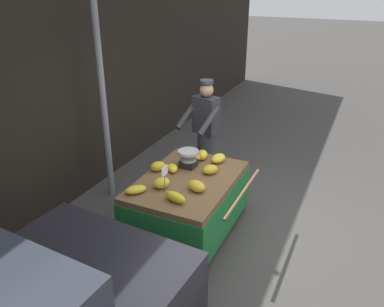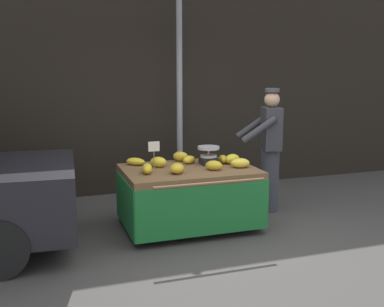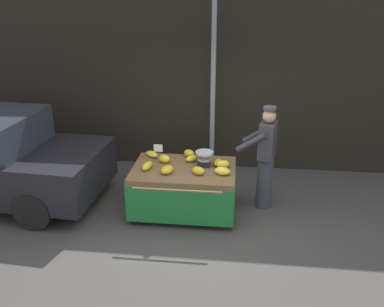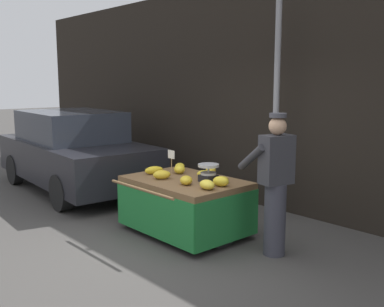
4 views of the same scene
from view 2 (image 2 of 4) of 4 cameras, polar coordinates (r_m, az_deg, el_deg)
ground_plane at (r=5.40m, az=5.18°, el=-11.08°), size 60.00×60.00×0.00m
back_wall at (r=7.58m, az=-3.05°, el=9.66°), size 16.00×0.24×3.75m
street_pole at (r=7.10m, az=-1.56°, el=7.79°), size 0.09×0.09×3.29m
banana_cart at (r=5.75m, az=-0.37°, el=-3.82°), size 1.64×1.33×0.77m
weighing_scale at (r=5.91m, az=2.05°, el=-0.23°), size 0.28×0.28×0.23m
price_sign at (r=5.63m, az=-4.73°, el=0.55°), size 0.14×0.01×0.34m
banana_bunch_0 at (r=5.44m, az=-5.58°, el=-1.87°), size 0.18×0.30×0.11m
banana_bunch_1 at (r=6.12m, az=-1.43°, el=-0.36°), size 0.25×0.24×0.13m
banana_bunch_2 at (r=5.75m, az=5.96°, el=-1.17°), size 0.27×0.22×0.12m
banana_bunch_3 at (r=5.92m, az=-6.99°, el=-0.98°), size 0.29×0.28×0.09m
banana_bunch_4 at (r=5.96m, az=5.01°, el=-0.68°), size 0.25×0.21×0.13m
banana_bunch_5 at (r=5.59m, az=2.72°, el=-1.48°), size 0.26×0.26×0.12m
banana_bunch_6 at (r=5.77m, az=-4.19°, el=-1.05°), size 0.26×0.25×0.13m
banana_bunch_7 at (r=5.41m, az=-1.87°, el=-1.85°), size 0.25×0.29×0.12m
banana_bunch_8 at (r=6.02m, az=3.87°, el=-0.70°), size 0.16×0.24×0.10m
banana_bunch_9 at (r=5.97m, az=-0.35°, el=-0.76°), size 0.24×0.23×0.10m
vendor_person at (r=6.46m, az=9.55°, el=0.46°), size 0.66×0.61×1.71m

